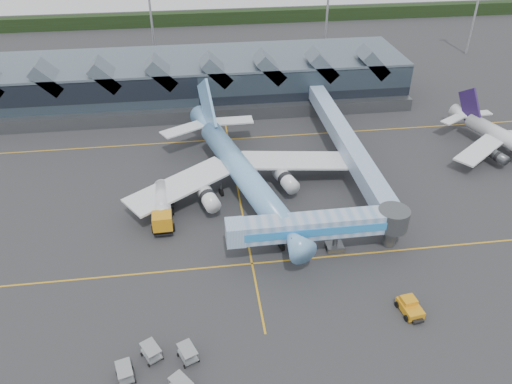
{
  "coord_description": "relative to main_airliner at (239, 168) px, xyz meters",
  "views": [
    {
      "loc": [
        -6.17,
        -57.63,
        44.78
      ],
      "look_at": [
        1.83,
        1.59,
        5.0
      ],
      "focal_mm": 35.0,
      "sensor_mm": 36.0,
      "label": 1
    }
  ],
  "objects": [
    {
      "name": "pushback_tug",
      "position": [
        17.17,
        -28.89,
        -3.34
      ],
      "size": [
        2.8,
        4.01,
        1.68
      ],
      "rotation": [
        0.0,
        0.0,
        0.13
      ],
      "color": "orange",
      "rests_on": "ground"
    },
    {
      "name": "main_airliner",
      "position": [
        0.0,
        0.0,
        0.0
      ],
      "size": [
        36.41,
        42.7,
        13.91
      ],
      "rotation": [
        0.0,
        0.0,
        0.26
      ],
      "color": "#6C95DC",
      "rests_on": "ground"
    },
    {
      "name": "jet_bridge",
      "position": [
        10.31,
        -16.64,
        0.19
      ],
      "size": [
        24.83,
        4.28,
        6.05
      ],
      "rotation": [
        0.0,
        0.0,
        0.01
      ],
      "color": "#759AC3",
      "rests_on": "ground"
    },
    {
      "name": "taxi_stripes",
      "position": [
        -0.31,
        0.02,
        -4.08
      ],
      "size": [
        120.0,
        60.0,
        0.01
      ],
      "color": "orange",
      "rests_on": "ground"
    },
    {
      "name": "terminal",
      "position": [
        -5.37,
        37.37,
        0.79
      ],
      "size": [
        90.0,
        22.25,
        12.52
      ],
      "color": "black",
      "rests_on": "ground"
    },
    {
      "name": "baggage_carts",
      "position": [
        -11.82,
        -33.35,
        -3.14
      ],
      "size": [
        8.67,
        7.43,
        1.68
      ],
      "rotation": [
        0.0,
        0.0,
        0.41
      ],
      "color": "#969A9F",
      "rests_on": "ground"
    },
    {
      "name": "fuel_truck",
      "position": [
        -12.23,
        -5.62,
        -2.0
      ],
      "size": [
        3.54,
        11.18,
        3.73
      ],
      "rotation": [
        0.0,
        0.0,
        0.03
      ],
      "color": "black",
      "rests_on": "ground"
    },
    {
      "name": "regional_jet",
      "position": [
        48.98,
        5.18,
        -1.06
      ],
      "size": [
        24.42,
        27.32,
        9.56
      ],
      "rotation": [
        0.0,
        0.0,
        0.3
      ],
      "color": "silver",
      "rests_on": "ground"
    },
    {
      "name": "ground",
      "position": [
        -0.31,
        -9.98,
        -4.09
      ],
      "size": [
        260.0,
        260.0,
        0.0
      ],
      "primitive_type": "plane",
      "color": "#2B2B2E",
      "rests_on": "ground"
    },
    {
      "name": "light_masts",
      "position": [
        20.69,
        52.82,
        8.4
      ],
      "size": [
        132.4,
        42.56,
        22.45
      ],
      "color": "#989AA0",
      "rests_on": "ground"
    },
    {
      "name": "tree_line_far",
      "position": [
        -0.31,
        100.02,
        -2.09
      ],
      "size": [
        260.0,
        4.0,
        4.0
      ],
      "primitive_type": "cube",
      "color": "black",
      "rests_on": "ground"
    }
  ]
}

